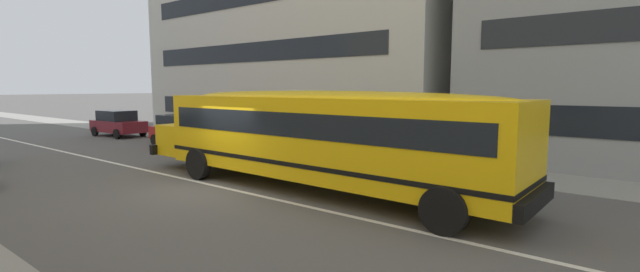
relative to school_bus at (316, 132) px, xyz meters
name	(u,v)px	position (x,y,z in m)	size (l,w,h in m)	color
ground_plane	(222,187)	(-2.53, -1.54, -1.79)	(400.00, 400.00, 0.00)	#54514F
sidewalk_far	(355,157)	(-2.53, 5.85, -1.78)	(120.00, 3.00, 0.01)	gray
lane_centreline	(222,187)	(-2.53, -1.54, -1.79)	(110.00, 0.16, 0.01)	silver
school_bus	(316,132)	(0.00, 0.00, 0.00)	(13.51, 3.32, 3.01)	yellow
parked_car_maroon_far_corner	(118,123)	(-18.94, 3.38, -0.94)	(3.98, 2.04, 1.64)	maroon
parked_car_red_near_corner	(181,130)	(-11.85, 3.24, -0.94)	(3.99, 2.06, 1.64)	maroon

